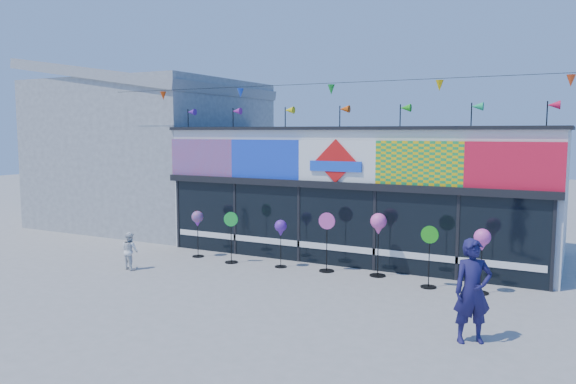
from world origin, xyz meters
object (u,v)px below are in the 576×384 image
Objects in this scene: adult_man at (473,291)px; spinner_4 at (378,226)px; spinner_0 at (197,220)px; spinner_1 at (231,236)px; child at (130,251)px; spinner_2 at (281,229)px; spinner_6 at (482,242)px; spinner_5 at (429,255)px; spinner_3 at (327,240)px.

spinner_4 is at bearing 98.15° from adult_man.
spinner_0 is 0.95× the size of spinner_1.
spinner_1 reaches higher than child.
spinner_6 is (5.62, -0.11, 0.17)m from spinner_2.
spinner_2 is at bearing 177.84° from spinner_5.
spinner_6 is at bearing -154.22° from child.
spinner_3 is 1.06× the size of spinner_5.
spinner_1 is 3.00m from spinner_3.
spinner_3 is 1.56× the size of child.
spinner_5 is 3.72m from adult_man.
child is at bearing -149.29° from spinner_2.
spinner_6 is at bearing 2.42° from spinner_5.
child is (-9.71, 1.30, -0.45)m from adult_man.
spinner_6 is (1.26, 0.05, 0.45)m from spinner_5.
spinner_4 is 1.61× the size of child.
spinner_4 reaches higher than spinner_6.
spinner_5 is at bearing -152.67° from child.
adult_man is at bearing -30.54° from spinner_2.
spinner_5 is 1.34m from spinner_6.
spinner_4 is at bearing 161.89° from spinner_5.
spinner_6 is at bearing -9.05° from spinner_4.
spinner_0 is 0.91× the size of spinner_6.
spinner_1 is at bearing -179.62° from spinner_5.
adult_man is (8.94, -3.51, -0.19)m from spinner_0.
adult_man is at bearing -174.55° from child.
spinner_1 is 7.22m from spinner_6.
spinner_0 is 0.92× the size of spinner_5.
spinner_1 is at bearing -172.66° from spinner_2.
spinner_0 is at bearing 179.31° from spinner_6.
spinner_3 is 1.55m from spinner_4.
spinner_5 reaches higher than child.
spinner_5 is at bearing -1.23° from spinner_0.
spinner_3 is (2.98, 0.36, 0.07)m from spinner_1.
spinner_0 reaches higher than spinner_2.
adult_man reaches higher than spinner_5.
spinner_0 is 2.42m from child.
spinner_0 is at bearing -176.68° from spinner_4.
spinner_6 is 9.62m from child.
spinner_6 is at bearing 0.74° from spinner_1.
adult_man is at bearing -23.70° from spinner_1.
adult_man is (0.35, -3.41, -0.30)m from spinner_6.
spinner_5 is 0.99× the size of spinner_6.
spinner_3 is at bearing 6.38° from spinner_2.
spinner_1 is at bearing -173.12° from spinner_4.
child is (-5.13, -2.38, -0.35)m from spinner_3.
spinner_5 is 0.80× the size of adult_man.
spinner_0 is 1.35× the size of child.
spinner_2 is (1.59, 0.20, 0.30)m from spinner_1.
spinner_4 is at bearing 170.95° from spinner_6.
spinner_2 is at bearing -136.21° from child.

